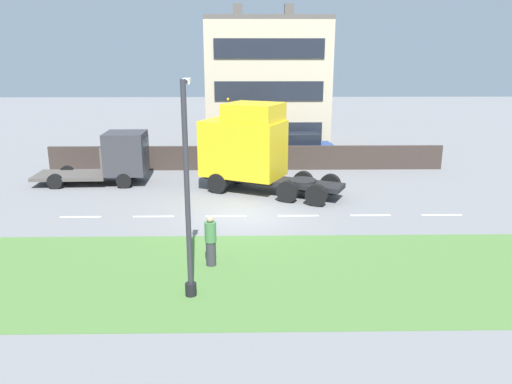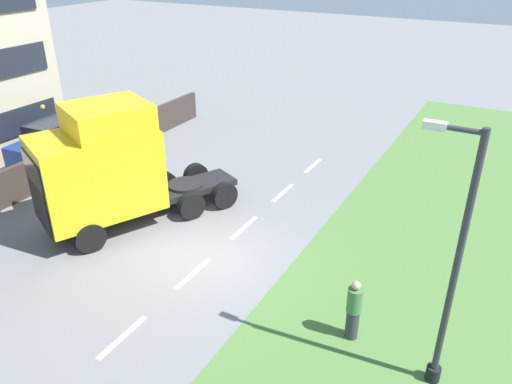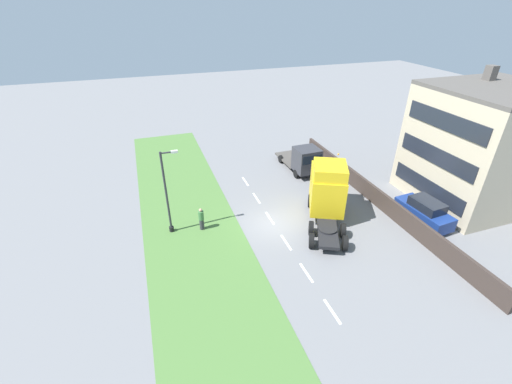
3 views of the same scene
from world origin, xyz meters
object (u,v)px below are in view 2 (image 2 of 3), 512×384
Objects in this scene: lorry_cab at (106,169)px; pedestrian at (354,310)px; parked_car at (55,142)px; lamp_post at (449,280)px.

lorry_cab reaches higher than pedestrian.
parked_car is at bearing -0.74° from lorry_cab.
lorry_cab is 4.13× the size of pedestrian.
pedestrian is (2.09, -0.45, -2.00)m from lamp_post.
lamp_post reaches higher than lorry_cab.
parked_car is at bearing -15.89° from pedestrian.
pedestrian is (-9.49, 1.30, -1.40)m from lorry_cab.
lorry_cab is at bearing -7.80° from pedestrian.
parked_car is 18.88m from lamp_post.
lamp_post reaches higher than pedestrian.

